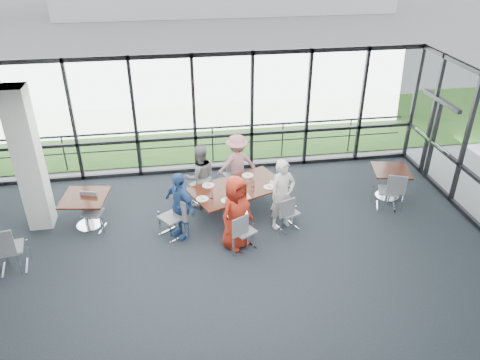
{
  "coord_description": "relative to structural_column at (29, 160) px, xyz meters",
  "views": [
    {
      "loc": [
        -0.55,
        -6.3,
        6.02
      ],
      "look_at": [
        0.78,
        2.37,
        1.1
      ],
      "focal_mm": 35.0,
      "sensor_mm": 36.0,
      "label": 1
    }
  ],
  "objects": [
    {
      "name": "floor",
      "position": [
        3.6,
        -3.0,
        -1.61
      ],
      "size": [
        12.0,
        10.0,
        0.02
      ],
      "primitive_type": "cube",
      "color": "#1F252D",
      "rests_on": "ground"
    },
    {
      "name": "ceiling",
      "position": [
        3.6,
        -3.0,
        1.6
      ],
      "size": [
        12.0,
        10.0,
        0.04
      ],
      "primitive_type": "cube",
      "color": "silver",
      "rests_on": "ground"
    },
    {
      "name": "curtain_wall_back",
      "position": [
        3.6,
        2.0,
        0.0
      ],
      "size": [
        12.0,
        0.1,
        3.2
      ],
      "primitive_type": "cube",
      "color": "white",
      "rests_on": "ground"
    },
    {
      "name": "exit_door",
      "position": [
        9.6,
        0.75,
        -0.55
      ],
      "size": [
        0.12,
        1.6,
        2.1
      ],
      "primitive_type": "cube",
      "color": "black",
      "rests_on": "ground"
    },
    {
      "name": "structural_column",
      "position": [
        0.0,
        0.0,
        0.0
      ],
      "size": [
        0.5,
        0.5,
        3.2
      ],
      "primitive_type": "cube",
      "color": "white",
      "rests_on": "ground"
    },
    {
      "name": "apron",
      "position": [
        3.6,
        7.0,
        -1.62
      ],
      "size": [
        80.0,
        70.0,
        0.02
      ],
      "primitive_type": "cube",
      "color": "gray",
      "rests_on": "ground"
    },
    {
      "name": "grass_strip",
      "position": [
        3.6,
        5.0,
        -1.59
      ],
      "size": [
        80.0,
        5.0,
        0.01
      ],
      "primitive_type": "cube",
      "color": "#205619",
      "rests_on": "ground"
    },
    {
      "name": "guard_rail",
      "position": [
        3.6,
        2.6,
        -1.1
      ],
      "size": [
        12.0,
        0.06,
        0.06
      ],
      "primitive_type": "cylinder",
      "rotation": [
        0.0,
        1.57,
        0.0
      ],
      "color": "#2D2D33",
      "rests_on": "ground"
    },
    {
      "name": "main_table",
      "position": [
        4.38,
        -0.33,
        -0.96
      ],
      "size": [
        2.37,
        1.86,
        0.75
      ],
      "rotation": [
        0.0,
        0.0,
        0.39
      ],
      "color": "#361608",
      "rests_on": "ground"
    },
    {
      "name": "side_table_left",
      "position": [
        1.03,
        -0.23,
        -0.95
      ],
      "size": [
        1.07,
        1.07,
        0.75
      ],
      "rotation": [
        0.0,
        0.0,
        -0.15
      ],
      "color": "#361608",
      "rests_on": "ground"
    },
    {
      "name": "side_table_right",
      "position": [
        8.15,
        -0.07,
        -0.97
      ],
      "size": [
        1.01,
        1.01,
        0.75
      ],
      "rotation": [
        0.0,
        0.0,
        -0.22
      ],
      "color": "#361608",
      "rests_on": "ground"
    },
    {
      "name": "diner_near_left",
      "position": [
        4.17,
        -1.45,
        -0.79
      ],
      "size": [
        0.94,
        0.88,
        1.61
      ],
      "primitive_type": "imported",
      "rotation": [
        0.0,
        0.0,
        0.65
      ],
      "color": "#B42916",
      "rests_on": "ground"
    },
    {
      "name": "diner_near_right",
      "position": [
        5.27,
        -0.9,
        -0.79
      ],
      "size": [
        0.7,
        0.59,
        1.62
      ],
      "primitive_type": "imported",
      "rotation": [
        0.0,
        0.0,
        0.31
      ],
      "color": "silver",
      "rests_on": "ground"
    },
    {
      "name": "diner_far_left",
      "position": [
        3.58,
        0.24,
        -0.82
      ],
      "size": [
        0.85,
        0.62,
        1.57
      ],
      "primitive_type": "imported",
      "rotation": [
        0.0,
        0.0,
        3.36
      ],
      "color": "gray",
      "rests_on": "ground"
    },
    {
      "name": "diner_far_right",
      "position": [
        4.53,
        0.78,
        -0.84
      ],
      "size": [
        1.06,
        0.68,
        1.52
      ],
      "primitive_type": "imported",
      "rotation": [
        0.0,
        0.0,
        3.32
      ],
      "color": "#D2858A",
      "rests_on": "ground"
    },
    {
      "name": "diner_end",
      "position": [
        3.06,
        -0.93,
        -0.83
      ],
      "size": [
        0.93,
        1.02,
        1.54
      ],
      "primitive_type": "imported",
      "rotation": [
        0.0,
        0.0,
        -0.94
      ],
      "color": "#315A9E",
      "rests_on": "ground"
    },
    {
      "name": "chair_main_nl",
      "position": [
        4.32,
        -1.56,
        -1.17
      ],
      "size": [
        0.57,
        0.57,
        0.85
      ],
      "primitive_type": null,
      "rotation": [
        0.0,
        0.0,
        0.52
      ],
      "color": "gray",
      "rests_on": "ground"
    },
    {
      "name": "chair_main_nr",
      "position": [
        5.39,
        -1.0,
        -1.19
      ],
      "size": [
        0.52,
        0.52,
        0.82
      ],
      "primitive_type": null,
      "rotation": [
        0.0,
        0.0,
        0.39
      ],
      "color": "gray",
      "rests_on": "ground"
    },
    {
      "name": "chair_main_fl",
      "position": [
        3.6,
        0.45,
        -1.16
      ],
      "size": [
        0.6,
        0.6,
        0.88
      ],
      "primitive_type": null,
      "rotation": [
        0.0,
        0.0,
        3.77
      ],
      "color": "gray",
      "rests_on": "ground"
    },
    {
      "name": "chair_main_fr",
      "position": [
        4.42,
        0.85,
        -1.19
      ],
      "size": [
        0.49,
        0.49,
        0.82
      ],
      "primitive_type": null,
      "rotation": [
        0.0,
        0.0,
        3.39
      ],
      "color": "gray",
      "rests_on": "ground"
    },
    {
      "name": "chair_main_end",
      "position": [
        2.88,
        -0.89,
        -1.13
      ],
      "size": [
        0.64,
        0.64,
        0.94
      ],
      "primitive_type": null,
      "rotation": [
        0.0,
        0.0,
        -0.96
      ],
      "color": "gray",
      "rests_on": "ground"
    },
    {
      "name": "chair_spare_la",
      "position": [
        -0.23,
        -1.55,
        -1.1
      ],
      "size": [
        0.58,
        0.58,
        1.01
      ],
      "primitive_type": null,
      "rotation": [
        0.0,
        0.0,
        0.19
      ],
      "color": "gray",
      "rests_on": "ground"
    },
    {
      "name": "chair_spare_lb",
      "position": [
        1.17,
        -0.38,
        -1.18
      ],
      "size": [
        0.51,
        0.51,
        0.83
      ],
      "primitive_type": null,
      "rotation": [
        0.0,
        0.0,
        2.84
      ],
      "color": "gray",
      "rests_on": "ground"
    },
    {
      "name": "chair_spare_r",
      "position": [
        7.91,
        -0.54,
        -1.14
      ],
      "size": [
        0.59,
        0.59,
        0.92
      ],
      "primitive_type": null,
      "rotation": [
        0.0,
        0.0,
        -0.37
      ],
      "color": "gray",
      "rests_on": "ground"
    },
    {
      "name": "plate_nl",
      "position": [
        4.05,
        -0.87,
        -0.84
      ],
      "size": [
        0.24,
        0.24,
        0.01
      ],
      "primitive_type": "cylinder",
      "color": "white",
      "rests_on": "main_table"
    },
    {
      "name": "plate_nr",
      "position": [
        5.07,
        -0.44,
        -0.84
      ],
      "size": [
        0.25,
        0.25,
        0.01
      ],
      "primitive_type": "cylinder",
      "color": "white",
      "rests_on": "main_table"
    },
    {
      "name": "plate_fl",
      "position": [
        3.73,
        -0.16,
        -0.84
      ],
      "size": [
        0.28,
        0.28,
        0.01
      ],
      "primitive_type": "cylinder",
      "color": "white",
      "rests_on": "main_table"
    },
    {
      "name": "plate_fr",
      "position": [
        4.69,
        0.17,
        -0.84
      ],
      "size": [
        0.27,
        0.27,
        0.01
      ],
      "primitive_type": "cylinder",
      "color": "white",
      "rests_on": "main_table"
    },
    {
      "name": "plate_end",
      "position": [
        3.55,
        -0.72,
        -0.84
      ],
      "size": [
        0.27,
        0.27,
        0.01
      ],
      "primitive_type": "cylinder",
      "color": "white",
      "rests_on": "main_table"
    },
    {
      "name": "tumbler_a",
      "position": [
        4.22,
        -0.72,
        -0.79
      ],
      "size": [
        0.06,
        0.06,
        0.13
      ],
      "primitive_type": "cylinder",
      "color": "white",
      "rests_on": "main_table"
    },
    {
      "name": "tumbler_b",
      "position": [
        4.72,
        -0.37,
        -0.78
      ],
      "size": [
        0.07,
        0.07,
        0.13
      ],
      "primitive_type": "cylinder",
      "color": "white",
      "rests_on": "main_table"
    },
    {
      "name": "tumbler_c",
      "position": [
        4.31,
        -0.01,
        -0.77
      ],
      "size": [
        0.08,
        0.08,
        0.15
      ],
      "primitive_type": "cylinder",
      "color": "white",
      "rests_on": "main_table"
    },
    {
      "name": "tumbler_d",
      "position": [
        3.75,
        -0.71,
        -0.79
      ],
      "size": [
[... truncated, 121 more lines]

